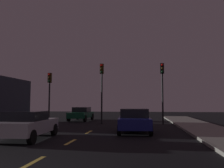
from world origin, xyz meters
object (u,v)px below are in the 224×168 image
Objects in this scene: car_stopped_ahead at (134,120)px; car_oncoming_far at (81,114)px; traffic_signal_right at (162,82)px; traffic_signal_center at (102,82)px; traffic_signal_left at (49,88)px; car_adjacent_lane at (27,125)px.

car_oncoming_far is at bearing 121.30° from car_stopped_ahead.
traffic_signal_right is 1.26× the size of car_stopped_ahead.
traffic_signal_center is at bearing 117.42° from car_stopped_ahead.
traffic_signal_left is 4.97m from car_oncoming_far.
traffic_signal_left reaches higher than car_stopped_ahead.
traffic_signal_right is at bearing -0.00° from traffic_signal_center.
car_adjacent_lane is at bearing -147.45° from car_stopped_ahead.
car_adjacent_lane is at bearing -87.39° from car_oncoming_far.
traffic_signal_left is 10.11m from car_stopped_ahead.
car_adjacent_lane is (-2.23, -9.20, -2.98)m from traffic_signal_center.
car_adjacent_lane is (2.61, -9.20, -2.50)m from traffic_signal_left.
car_stopped_ahead reaches higher than car_oncoming_far.
traffic_signal_right is 9.42m from car_oncoming_far.
traffic_signal_center is (4.84, 0.00, 0.48)m from traffic_signal_left.
traffic_signal_left is 9.88m from car_adjacent_lane.
traffic_signal_center is 1.01× the size of traffic_signal_right.
traffic_signal_left reaches higher than car_adjacent_lane.
car_adjacent_lane is (-7.52, -9.20, -2.94)m from traffic_signal_right.
traffic_signal_center reaches higher than traffic_signal_left.
traffic_signal_center is 1.27× the size of car_oncoming_far.
car_adjacent_lane and car_oncoming_far have the same top height.
car_stopped_ahead is at bearing -111.17° from traffic_signal_right.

